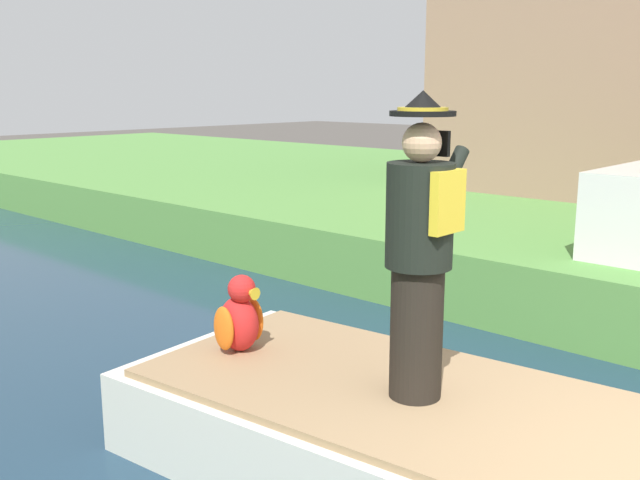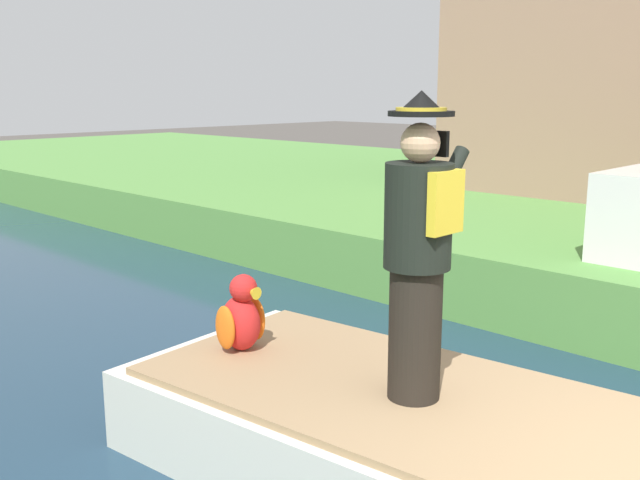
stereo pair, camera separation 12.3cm
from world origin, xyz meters
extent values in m
cube|color=silver|center=(0.00, 1.51, 0.38)|extent=(2.26, 4.37, 0.56)
cube|color=#997A56|center=(0.00, 1.51, 0.69)|extent=(2.08, 4.02, 0.05)
cylinder|color=black|center=(-0.05, 1.65, 1.12)|extent=(0.32, 0.32, 0.82)
cylinder|color=black|center=(-0.05, 1.65, 1.84)|extent=(0.40, 0.40, 0.62)
cube|color=gold|center=(-0.05, 1.46, 1.94)|extent=(0.28, 0.06, 0.36)
sphere|color=#DBA884|center=(-0.05, 1.65, 2.27)|extent=(0.23, 0.23, 0.23)
cylinder|color=black|center=(-0.05, 1.65, 2.43)|extent=(0.38, 0.38, 0.03)
cone|color=black|center=(-0.05, 1.65, 2.50)|extent=(0.26, 0.26, 0.12)
cylinder|color=gold|center=(-0.05, 1.65, 2.46)|extent=(0.29, 0.29, 0.02)
cylinder|color=black|center=(0.17, 1.61, 2.02)|extent=(0.38, 0.09, 0.43)
cube|color=black|center=(0.08, 1.59, 2.26)|extent=(0.03, 0.08, 0.15)
ellipsoid|color=red|center=(-0.26, 3.05, 0.91)|extent=(0.26, 0.32, 0.40)
sphere|color=red|center=(-0.26, 3.01, 1.18)|extent=(0.20, 0.20, 0.20)
cone|color=yellow|center=(-0.26, 2.91, 1.17)|extent=(0.09, 0.09, 0.09)
ellipsoid|color=orange|center=(-0.40, 3.05, 0.91)|extent=(0.08, 0.20, 0.32)
ellipsoid|color=orange|center=(-0.12, 3.05, 0.91)|extent=(0.08, 0.20, 0.32)
camera|label=1|loc=(-3.50, -0.76, 2.57)|focal=40.54mm
camera|label=2|loc=(-3.41, -0.84, 2.57)|focal=40.54mm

